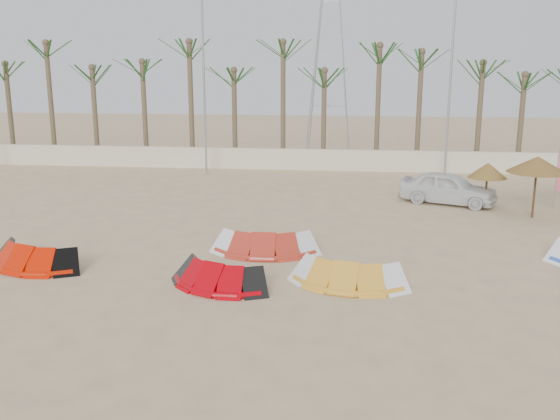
# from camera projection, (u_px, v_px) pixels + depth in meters

# --- Properties ---
(ground) EXTENTS (120.00, 120.00, 0.00)m
(ground) POSITION_uv_depth(u_px,v_px,m) (257.00, 305.00, 17.50)
(ground) COLOR #D2B380
(ground) RESTS_ON ground
(boundary_wall) EXTENTS (60.00, 0.30, 1.30)m
(boundary_wall) POSITION_uv_depth(u_px,v_px,m) (308.00, 159.00, 38.59)
(boundary_wall) COLOR beige
(boundary_wall) RESTS_ON ground
(palm_line) EXTENTS (52.00, 4.00, 7.70)m
(palm_line) POSITION_uv_depth(u_px,v_px,m) (322.00, 63.00, 38.60)
(palm_line) COLOR brown
(palm_line) RESTS_ON ground
(lamp_b) EXTENTS (1.25, 0.14, 11.00)m
(lamp_b) POSITION_uv_depth(u_px,v_px,m) (204.00, 76.00, 36.09)
(lamp_b) COLOR #A5A8AD
(lamp_b) RESTS_ON ground
(lamp_c) EXTENTS (1.25, 0.14, 11.00)m
(lamp_c) POSITION_uv_depth(u_px,v_px,m) (451.00, 76.00, 34.59)
(lamp_c) COLOR #A5A8AD
(lamp_c) RESTS_ON ground
(pylon) EXTENTS (3.00, 3.00, 14.00)m
(pylon) POSITION_uv_depth(u_px,v_px,m) (328.00, 156.00, 44.44)
(pylon) COLOR #A5A8AD
(pylon) RESTS_ON ground
(kite_red_left) EXTENTS (3.89, 2.46, 0.90)m
(kite_red_left) POSITION_uv_depth(u_px,v_px,m) (37.00, 253.00, 20.83)
(kite_red_left) COLOR red
(kite_red_left) RESTS_ON ground
(kite_red_mid) EXTENTS (3.61, 2.50, 0.90)m
(kite_red_mid) POSITION_uv_depth(u_px,v_px,m) (220.00, 271.00, 19.02)
(kite_red_mid) COLOR #B10008
(kite_red_mid) RESTS_ON ground
(kite_red_right) EXTENTS (3.71, 1.59, 0.90)m
(kite_red_right) POSITION_uv_depth(u_px,v_px,m) (266.00, 240.00, 22.33)
(kite_red_right) COLOR #B82E1F
(kite_red_right) RESTS_ON ground
(kite_orange) EXTENTS (3.75, 2.14, 0.90)m
(kite_orange) POSITION_uv_depth(u_px,v_px,m) (348.00, 270.00, 19.17)
(kite_orange) COLOR gold
(kite_orange) RESTS_ON ground
(parasol_left) EXTENTS (1.76, 1.76, 2.12)m
(parasol_left) POSITION_uv_depth(u_px,v_px,m) (488.00, 170.00, 28.48)
(parasol_left) COLOR #4C331E
(parasol_left) RESTS_ON ground
(parasol_mid) EXTENTS (2.53, 2.53, 2.69)m
(parasol_mid) POSITION_uv_depth(u_px,v_px,m) (537.00, 165.00, 26.57)
(parasol_mid) COLOR #4C331E
(parasol_mid) RESTS_ON ground
(car) EXTENTS (4.86, 3.39, 1.54)m
(car) POSITION_uv_depth(u_px,v_px,m) (448.00, 188.00, 29.54)
(car) COLOR silver
(car) RESTS_ON ground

